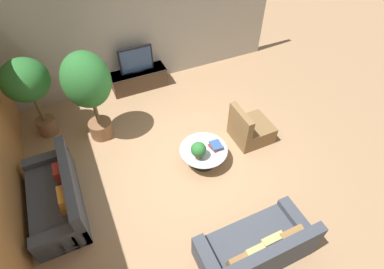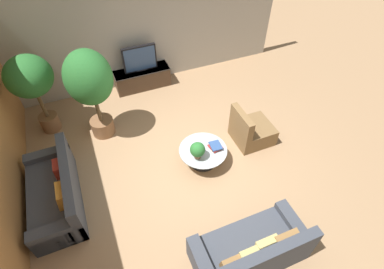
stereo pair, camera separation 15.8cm
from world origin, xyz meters
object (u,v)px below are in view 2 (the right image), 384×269
at_px(potted_plant_tabletop, 198,150).
at_px(coffee_table, 203,153).
at_px(armchair_wicker, 251,131).
at_px(potted_palm_tall, 31,81).
at_px(couch_by_wall, 57,194).
at_px(television, 140,59).
at_px(couch_near_entry, 251,251).
at_px(potted_palm_corner, 90,83).
at_px(media_console, 142,78).

bearing_deg(potted_plant_tabletop, coffee_table, 36.96).
height_order(armchair_wicker, potted_palm_tall, potted_palm_tall).
bearing_deg(couch_by_wall, coffee_table, 87.36).
xyz_separation_m(television, coffee_table, (0.41, -2.99, -0.58)).
bearing_deg(television, potted_palm_tall, -162.78).
xyz_separation_m(couch_near_entry, armchair_wicker, (1.34, 2.31, -0.02)).
height_order(couch_near_entry, potted_palm_corner, potted_palm_corner).
distance_m(couch_near_entry, armchair_wicker, 2.67).
height_order(television, potted_palm_tall, potted_palm_tall).
bearing_deg(potted_plant_tabletop, media_console, 94.27).
height_order(television, potted_palm_corner, potted_palm_corner).
distance_m(television, potted_palm_tall, 2.56).
distance_m(couch_near_entry, potted_palm_tall, 5.24).
bearing_deg(television, media_console, 90.00).
bearing_deg(coffee_table, potted_palm_corner, 136.09).
bearing_deg(television, potted_plant_tabletop, -85.73).
relative_size(potted_palm_corner, potted_plant_tabletop, 5.58).
distance_m(television, couch_near_entry, 5.15).
distance_m(couch_by_wall, couch_near_entry, 3.52).
relative_size(television, potted_palm_corner, 0.41).
bearing_deg(television, coffee_table, -82.13).
relative_size(couch_by_wall, potted_palm_tall, 1.01).
bearing_deg(coffee_table, armchair_wicker, 8.77).
relative_size(media_console, potted_palm_corner, 0.69).
bearing_deg(armchair_wicker, potted_plant_tabletop, 103.00).
height_order(potted_palm_tall, potted_plant_tabletop, potted_palm_tall).
xyz_separation_m(television, couch_near_entry, (0.30, -5.11, -0.56)).
bearing_deg(coffee_table, potted_palm_tall, 141.32).
distance_m(couch_near_entry, potted_palm_corner, 4.25).
xyz_separation_m(coffee_table, potted_plant_tabletop, (-0.18, -0.14, 0.33)).
distance_m(television, couch_by_wall, 3.79).
relative_size(media_console, coffee_table, 1.49).
bearing_deg(potted_plant_tabletop, couch_near_entry, -88.23).
height_order(armchair_wicker, potted_plant_tabletop, armchair_wicker).
distance_m(couch_by_wall, potted_palm_tall, 2.37).
bearing_deg(television, couch_by_wall, -130.11).
xyz_separation_m(armchair_wicker, potted_palm_tall, (-4.04, 2.06, 1.06)).
bearing_deg(couch_by_wall, armchair_wicker, 90.83).
distance_m(coffee_table, potted_plant_tabletop, 0.40).
xyz_separation_m(television, armchair_wicker, (1.64, -2.81, -0.58)).
distance_m(coffee_table, potted_palm_tall, 3.76).
height_order(coffee_table, couch_by_wall, couch_by_wall).
relative_size(couch_near_entry, potted_palm_tall, 0.96).
bearing_deg(potted_palm_tall, media_console, 17.26).
distance_m(coffee_table, couch_near_entry, 2.12).
relative_size(potted_palm_tall, potted_palm_corner, 0.90).
relative_size(television, armchair_wicker, 0.99).
xyz_separation_m(couch_by_wall, potted_plant_tabletop, (2.65, -0.27, 0.32)).
xyz_separation_m(potted_palm_corner, potted_plant_tabletop, (1.55, -1.80, -0.79)).
bearing_deg(potted_palm_corner, coffee_table, -43.91).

